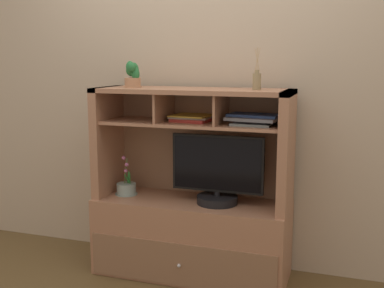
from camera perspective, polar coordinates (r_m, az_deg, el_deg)
floor_plane at (r=3.47m, az=0.00°, el=-15.23°), size 6.00×6.00×0.02m
back_wall at (r=3.41m, az=1.51°, el=8.80°), size 6.00×0.02×2.80m
media_console at (r=3.32m, az=0.03°, el=-8.67°), size 1.32×0.52×1.29m
tv_monitor at (r=3.16m, az=3.05°, el=-3.79°), size 0.62×0.27×0.46m
potted_orchid at (r=3.43m, az=-7.85°, el=-5.26°), size 0.16×0.16×0.28m
magazine_stack_left at (r=3.23m, az=0.12°, el=3.13°), size 0.29×0.30×0.04m
magazine_stack_centre at (r=3.07m, az=7.42°, el=2.96°), size 0.35×0.30×0.07m
diffuser_bottle at (r=3.04m, az=7.75°, el=7.49°), size 0.05×0.05×0.26m
potted_succulent at (r=3.31m, az=-7.11°, el=8.20°), size 0.12×0.12×0.18m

